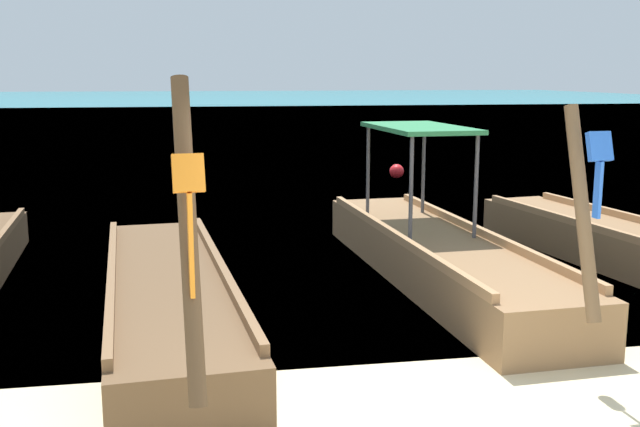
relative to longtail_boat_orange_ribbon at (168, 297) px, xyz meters
The scene contains 5 objects.
sea_water 58.51m from the longtail_boat_orange_ribbon, 88.31° to the left, with size 120.00×120.00×0.00m, color #147A89.
longtail_boat_orange_ribbon is the anchor object (origin of this frame).
longtail_boat_blue_ribbon 3.54m from the longtail_boat_orange_ribbon, 18.29° to the left, with size 1.59×6.58×2.37m.
longtail_boat_yellow_ribbon 6.25m from the longtail_boat_orange_ribbon, 10.58° to the left, with size 1.92×6.49×2.82m.
mooring_buoy_near 11.85m from the longtail_boat_orange_ribbon, 62.56° to the left, with size 0.37×0.37×0.37m.
Camera 1 is at (-1.44, -4.11, 2.61)m, focal length 41.86 mm.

